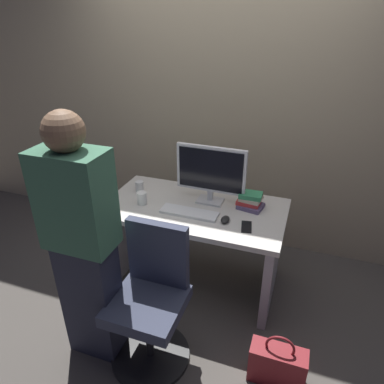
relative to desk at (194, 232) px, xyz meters
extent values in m
plane|color=#4C4742|center=(0.00, 0.00, -0.50)|extent=(9.00, 9.00, 0.00)
cube|color=tan|center=(0.00, 0.82, 1.00)|extent=(6.40, 0.10, 3.00)
cube|color=beige|center=(0.00, 0.00, 0.21)|extent=(1.38, 0.74, 0.04)
cube|color=#B2B2B7|center=(-0.63, 0.00, -0.16)|extent=(0.06, 0.66, 0.69)
cube|color=#B2B2B7|center=(0.63, 0.00, -0.16)|extent=(0.06, 0.66, 0.69)
cylinder|color=black|center=(-0.03, -0.80, -0.49)|extent=(0.52, 0.52, 0.03)
cylinder|color=black|center=(-0.03, -0.80, -0.28)|extent=(0.05, 0.05, 0.39)
cube|color=#33384C|center=(-0.03, -0.80, -0.04)|extent=(0.44, 0.44, 0.08)
cube|color=#33384C|center=(-0.03, -0.61, 0.22)|extent=(0.40, 0.06, 0.44)
cube|color=#262838|center=(-0.40, -0.83, -0.08)|extent=(0.34, 0.20, 0.85)
cube|color=#38664C|center=(-0.40, -0.83, 0.64)|extent=(0.40, 0.24, 0.58)
sphere|color=brown|center=(-0.40, -0.83, 1.03)|extent=(0.22, 0.22, 0.22)
cube|color=silver|center=(0.09, 0.12, 0.24)|extent=(0.20, 0.14, 0.02)
cube|color=silver|center=(0.09, 0.12, 0.29)|extent=(0.04, 0.03, 0.08)
cube|color=silver|center=(0.09, 0.12, 0.51)|extent=(0.54, 0.04, 0.36)
cube|color=black|center=(0.09, 0.10, 0.51)|extent=(0.50, 0.01, 0.32)
cube|color=white|center=(0.00, -0.11, 0.24)|extent=(0.43, 0.13, 0.02)
ellipsoid|color=black|center=(0.28, -0.13, 0.25)|extent=(0.06, 0.10, 0.03)
cylinder|color=white|center=(-0.40, -0.09, 0.28)|extent=(0.07, 0.07, 0.10)
cylinder|color=silver|center=(-0.51, 0.09, 0.27)|extent=(0.07, 0.07, 0.09)
cube|color=#594C72|center=(0.41, 0.13, 0.24)|extent=(0.20, 0.18, 0.03)
cube|color=red|center=(0.39, 0.13, 0.27)|extent=(0.18, 0.13, 0.03)
cube|color=beige|center=(0.41, 0.14, 0.30)|extent=(0.17, 0.16, 0.03)
cube|color=#338C59|center=(0.40, 0.13, 0.33)|extent=(0.17, 0.12, 0.03)
cube|color=black|center=(0.44, -0.15, 0.23)|extent=(0.10, 0.15, 0.01)
cube|color=maroon|center=(0.78, -0.69, -0.37)|extent=(0.34, 0.14, 0.26)
torus|color=maroon|center=(0.78, -0.69, -0.21)|extent=(0.18, 0.02, 0.18)
camera|label=1|loc=(0.76, -2.20, 1.55)|focal=32.68mm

